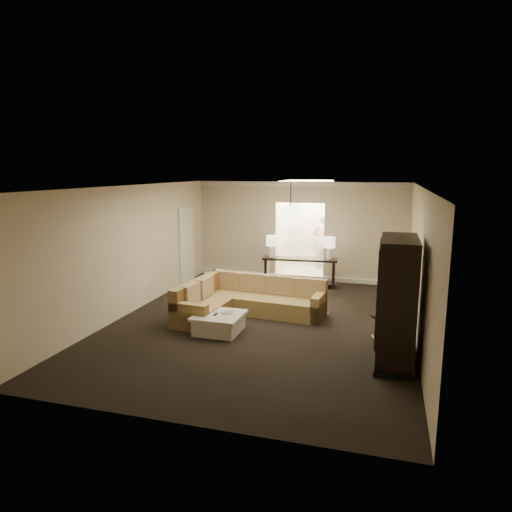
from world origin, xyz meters
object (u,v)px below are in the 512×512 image
(drink_table, at_px, (382,322))
(person, at_px, (323,238))
(coffee_table, at_px, (219,323))
(armoire, at_px, (396,303))
(console_table, at_px, (300,269))
(sectional_sofa, at_px, (244,301))

(drink_table, height_order, person, person)
(coffee_table, xyz_separation_m, armoire, (3.26, -0.49, 0.80))
(coffee_table, relative_size, drink_table, 1.78)
(drink_table, distance_m, person, 6.37)
(coffee_table, bearing_deg, armoire, -8.46)
(console_table, xyz_separation_m, drink_table, (2.21, -3.64, -0.09))
(console_table, height_order, drink_table, console_table)
(person, bearing_deg, coffee_table, 69.10)
(sectional_sofa, distance_m, armoire, 3.57)
(sectional_sofa, height_order, person, person)
(coffee_table, distance_m, armoire, 3.39)
(sectional_sofa, relative_size, armoire, 1.40)
(armoire, bearing_deg, drink_table, 103.68)
(armoire, xyz_separation_m, drink_table, (-0.20, 0.83, -0.62))
(coffee_table, height_order, drink_table, drink_table)
(coffee_table, xyz_separation_m, drink_table, (3.06, 0.35, 0.19))
(console_table, bearing_deg, armoire, -66.05)
(console_table, xyz_separation_m, armoire, (2.42, -4.47, 0.53))
(coffee_table, relative_size, console_table, 0.46)
(sectional_sofa, relative_size, drink_table, 5.56)
(sectional_sofa, xyz_separation_m, person, (0.97, 5.25, 0.68))
(sectional_sofa, height_order, armoire, armoire)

